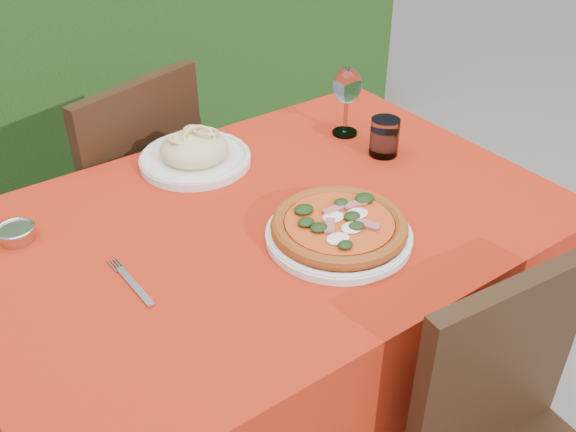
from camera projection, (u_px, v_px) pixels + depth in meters
dining_table at (268, 270)px, 1.48m from camera, size 1.26×0.86×0.75m
chair_far at (129, 196)px, 1.90m from camera, size 0.50×0.50×0.90m
pizza_plate at (339, 229)px, 1.32m from camera, size 0.36×0.36×0.06m
pasta_plate at (195, 153)px, 1.58m from camera, size 0.27×0.27×0.08m
water_glass at (384, 139)px, 1.61m from camera, size 0.07×0.07×0.10m
wine_glass at (347, 89)px, 1.65m from camera, size 0.08×0.08×0.18m
fork at (135, 287)px, 1.20m from camera, size 0.03×0.18×0.00m
steel_ramekin at (16, 234)px, 1.32m from camera, size 0.07×0.07×0.03m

